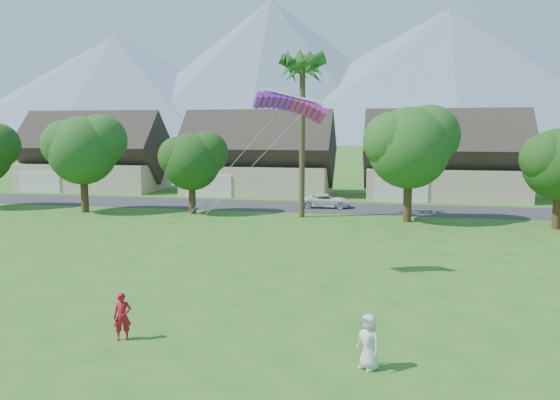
% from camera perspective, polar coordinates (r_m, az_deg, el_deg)
% --- Properties ---
extents(ground, '(500.00, 500.00, 0.00)m').
position_cam_1_polar(ground, '(15.50, -7.76, -19.03)').
color(ground, '#2D6019').
rests_on(ground, ground).
extents(street, '(90.00, 7.00, 0.01)m').
position_cam_1_polar(street, '(47.80, 5.70, -0.81)').
color(street, '#2D2D30').
rests_on(street, ground).
extents(kite_flyer, '(0.68, 0.59, 1.59)m').
position_cam_1_polar(kite_flyer, '(18.94, -16.15, -11.62)').
color(kite_flyer, '#AF1422').
rests_on(kite_flyer, ground).
extents(watcher, '(0.94, 0.92, 1.64)m').
position_cam_1_polar(watcher, '(16.39, 9.25, -14.40)').
color(watcher, silver).
rests_on(watcher, ground).
extents(parked_car, '(4.40, 2.15, 1.20)m').
position_cam_1_polar(parked_car, '(47.79, 4.87, -0.08)').
color(parked_car, white).
rests_on(parked_car, ground).
extents(mountain_ridge, '(540.00, 240.00, 70.00)m').
position_cam_1_polar(mountain_ridge, '(274.02, 12.86, 12.00)').
color(mountain_ridge, slate).
rests_on(mountain_ridge, ground).
extents(houses_row, '(72.75, 8.19, 8.86)m').
position_cam_1_polar(houses_row, '(56.32, 7.17, 3.95)').
color(houses_row, beige).
rests_on(houses_row, ground).
extents(tree_row, '(62.27, 6.67, 8.45)m').
position_cam_1_polar(tree_row, '(41.44, 3.37, 4.73)').
color(tree_row, '#47301C').
rests_on(tree_row, ground).
extents(fan_palm, '(3.00, 3.00, 13.80)m').
position_cam_1_polar(fan_palm, '(42.38, 2.37, 14.16)').
color(fan_palm, '#4C3D26').
rests_on(fan_palm, ground).
extents(parafoil_kite, '(3.43, 1.43, 0.50)m').
position_cam_1_polar(parafoil_kite, '(25.10, 1.14, 10.11)').
color(parafoil_kite, purple).
rests_on(parafoil_kite, ground).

